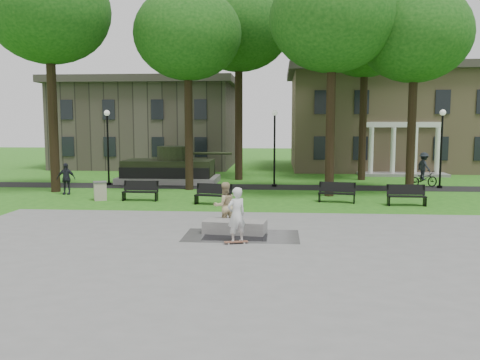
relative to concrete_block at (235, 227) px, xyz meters
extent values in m
plane|color=#256317|center=(0.77, 1.22, -0.24)|extent=(120.00, 120.00, 0.00)
cube|color=gray|center=(0.77, -3.78, -0.23)|extent=(22.00, 16.00, 0.02)
cube|color=black|center=(0.77, 13.22, -0.24)|extent=(44.00, 2.60, 0.01)
cube|color=#9E8460|center=(10.77, 27.22, 3.75)|extent=(16.00, 11.00, 8.00)
cube|color=#38332D|center=(10.77, 27.22, 8.06)|extent=(17.00, 12.00, 0.60)
cube|color=silver|center=(10.77, 21.72, 3.55)|extent=(6.00, 0.30, 0.40)
cube|color=#4C443D|center=(-10.23, 27.72, 3.35)|extent=(15.00, 10.00, 7.20)
cylinder|color=black|center=(-11.23, 10.22, 4.24)|extent=(0.52, 0.52, 8.96)
ellipsoid|color=#10420F|center=(-11.23, 10.22, 9.84)|extent=(6.80, 6.80, 5.78)
cylinder|color=black|center=(-3.73, 11.72, 3.75)|extent=(0.48, 0.48, 8.00)
ellipsoid|color=#10420F|center=(-3.73, 11.72, 8.76)|extent=(6.20, 6.20, 5.27)
cylinder|color=black|center=(4.27, 9.72, 3.92)|extent=(0.50, 0.50, 8.32)
ellipsoid|color=#10420F|center=(4.27, 9.72, 9.12)|extent=(6.60, 6.60, 5.61)
cylinder|color=black|center=(8.77, 10.72, 3.59)|extent=(0.46, 0.46, 7.68)
ellipsoid|color=#10420F|center=(8.77, 10.72, 8.40)|extent=(6.00, 6.00, 5.10)
cylinder|color=black|center=(-1.23, 17.22, 4.39)|extent=(0.54, 0.54, 9.28)
ellipsoid|color=#10420F|center=(-1.23, 17.22, 10.20)|extent=(7.20, 7.20, 6.12)
cylinder|color=black|center=(7.27, 17.72, 4.08)|extent=(0.50, 0.50, 8.64)
ellipsoid|color=#10420F|center=(7.27, 17.72, 9.47)|extent=(6.40, 6.40, 5.44)
cylinder|color=black|center=(-9.23, 13.52, 1.96)|extent=(0.12, 0.12, 4.40)
sphere|color=silver|center=(-9.23, 13.52, 4.30)|extent=(0.36, 0.36, 0.36)
cylinder|color=black|center=(-9.23, 13.52, -0.16)|extent=(0.32, 0.32, 0.16)
cylinder|color=black|center=(1.27, 13.52, 1.96)|extent=(0.12, 0.12, 4.40)
sphere|color=silver|center=(1.27, 13.52, 4.30)|extent=(0.36, 0.36, 0.36)
cylinder|color=black|center=(1.27, 13.52, -0.16)|extent=(0.32, 0.32, 0.16)
cylinder|color=black|center=(11.27, 13.52, 1.96)|extent=(0.12, 0.12, 4.40)
sphere|color=silver|center=(11.27, 13.52, 4.30)|extent=(0.36, 0.36, 0.36)
cylinder|color=black|center=(11.27, 13.52, -0.16)|extent=(0.32, 0.32, 0.16)
cube|color=gray|center=(-5.73, 15.22, -0.04)|extent=(6.50, 3.40, 0.40)
cube|color=#262E18|center=(-5.73, 15.22, 0.70)|extent=(5.80, 2.80, 1.10)
cube|color=black|center=(-5.73, 13.87, 0.51)|extent=(5.80, 0.35, 0.70)
cube|color=black|center=(-5.73, 16.57, 0.51)|extent=(5.80, 0.35, 0.70)
cylinder|color=#262E18|center=(-5.43, 15.22, 1.71)|extent=(2.10, 2.10, 0.90)
cylinder|color=#262E18|center=(-3.13, 15.22, 1.71)|extent=(3.20, 0.18, 0.18)
cube|color=black|center=(0.07, -0.69, -0.22)|extent=(2.20, 1.20, 0.00)
cube|color=gray|center=(0.00, 0.00, 0.00)|extent=(2.31, 1.27, 0.45)
cube|color=brown|center=(0.18, -1.66, -0.19)|extent=(0.81, 0.40, 0.07)
imported|color=silver|center=(0.17, -1.49, 0.69)|extent=(0.80, 0.75, 1.84)
imported|color=tan|center=(-0.44, 0.61, 0.65)|extent=(1.06, 0.98, 1.75)
imported|color=#20202A|center=(-10.16, 9.19, 0.62)|extent=(1.06, 0.54, 1.74)
imported|color=black|center=(10.42, 13.95, 0.26)|extent=(2.05, 1.32, 1.02)
imported|color=black|center=(10.42, 13.95, 1.05)|extent=(0.98, 1.24, 1.69)
cube|color=black|center=(-5.46, 7.23, 0.21)|extent=(1.81, 0.51, 0.05)
cube|color=black|center=(-5.46, 7.45, 0.51)|extent=(1.80, 0.21, 0.50)
cube|color=black|center=(-6.31, 7.23, -0.02)|extent=(0.07, 0.45, 0.45)
cube|color=black|center=(-4.61, 7.23, -0.02)|extent=(0.07, 0.45, 0.45)
cube|color=black|center=(-1.61, 6.28, 0.21)|extent=(1.85, 0.79, 0.05)
cube|color=black|center=(-1.61, 6.50, 0.51)|extent=(1.80, 0.49, 0.50)
cube|color=black|center=(-2.46, 6.28, -0.02)|extent=(0.14, 0.45, 0.45)
cube|color=black|center=(-0.76, 6.28, -0.02)|extent=(0.14, 0.45, 0.45)
cube|color=black|center=(4.43, 7.42, 0.21)|extent=(1.85, 0.79, 0.05)
cube|color=black|center=(4.43, 7.64, 0.51)|extent=(1.80, 0.50, 0.50)
cube|color=black|center=(3.58, 7.42, -0.02)|extent=(0.15, 0.45, 0.45)
cube|color=black|center=(5.28, 7.42, -0.02)|extent=(0.15, 0.45, 0.45)
cube|color=black|center=(7.64, 6.67, 0.21)|extent=(1.80, 0.46, 0.05)
cube|color=black|center=(7.64, 6.89, 0.51)|extent=(1.80, 0.16, 0.50)
cube|color=black|center=(6.79, 6.67, -0.02)|extent=(0.06, 0.45, 0.45)
cube|color=black|center=(8.49, 6.67, -0.02)|extent=(0.06, 0.45, 0.45)
cube|color=#B4A494|center=(-7.56, 7.29, 0.21)|extent=(0.79, 0.79, 0.90)
cube|color=#4C4C4C|center=(-7.56, 7.29, 0.69)|extent=(0.87, 0.87, 0.06)
camera|label=1|loc=(1.54, -17.79, 3.69)|focal=38.00mm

